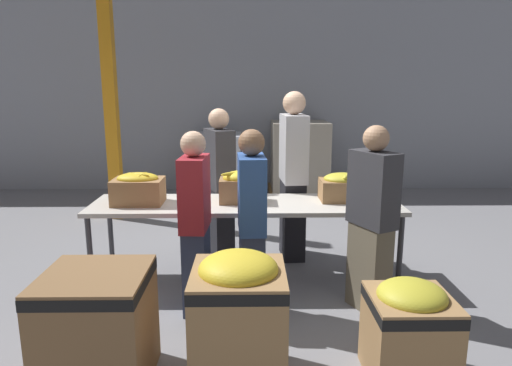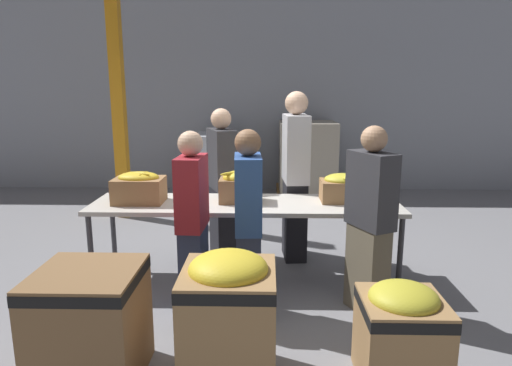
{
  "view_description": "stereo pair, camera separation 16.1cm",
  "coord_description": "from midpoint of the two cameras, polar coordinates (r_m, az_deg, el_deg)",
  "views": [
    {
      "loc": [
        0.04,
        -4.13,
        1.85
      ],
      "look_at": [
        0.1,
        0.05,
        0.95
      ],
      "focal_mm": 32.0,
      "sensor_mm": 36.0,
      "label": 1
    },
    {
      "loc": [
        0.2,
        -4.13,
        1.85
      ],
      "look_at": [
        0.1,
        0.05,
        0.95
      ],
      "focal_mm": 32.0,
      "sensor_mm": 36.0,
      "label": 2
    }
  ],
  "objects": [
    {
      "name": "donation_bin_0",
      "position": [
        3.14,
        -20.64,
        -16.27
      ],
      "size": [
        0.63,
        0.63,
        0.74
      ],
      "color": "olive",
      "rests_on": "ground_plane"
    },
    {
      "name": "volunteer_4",
      "position": [
        3.82,
        13.08,
        -4.65
      ],
      "size": [
        0.37,
        0.46,
        1.55
      ],
      "rotation": [
        0.0,
        0.0,
        2.04
      ],
      "color": "#6B604C",
      "rests_on": "ground_plane"
    },
    {
      "name": "volunteer_2",
      "position": [
        3.62,
        -1.83,
        -5.42
      ],
      "size": [
        0.23,
        0.42,
        1.53
      ],
      "rotation": [
        0.0,
        0.0,
        1.63
      ],
      "color": "#2D3856",
      "rests_on": "ground_plane"
    },
    {
      "name": "wall_back",
      "position": [
        8.16,
        -1.67,
        13.17
      ],
      "size": [
        16.0,
        0.08,
        4.0
      ],
      "color": "#9399A3",
      "rests_on": "ground_plane"
    },
    {
      "name": "volunteer_3",
      "position": [
        4.9,
        -5.48,
        -0.27
      ],
      "size": [
        0.36,
        0.48,
        1.62
      ],
      "rotation": [
        0.0,
        0.0,
        -1.19
      ],
      "color": "black",
      "rests_on": "ground_plane"
    },
    {
      "name": "ground_plane",
      "position": [
        4.53,
        -2.28,
        -11.99
      ],
      "size": [
        30.0,
        30.0,
        0.0
      ],
      "primitive_type": "plane",
      "color": "gray"
    },
    {
      "name": "volunteer_1",
      "position": [
        3.75,
        -8.81,
        -5.14
      ],
      "size": [
        0.22,
        0.41,
        1.5
      ],
      "rotation": [
        0.0,
        0.0,
        1.52
      ],
      "color": "#2D3856",
      "rests_on": "ground_plane"
    },
    {
      "name": "support_pillar",
      "position": [
        6.61,
        -18.59,
        12.81
      ],
      "size": [
        0.16,
        0.16,
        4.0
      ],
      "color": "orange",
      "rests_on": "ground_plane"
    },
    {
      "name": "sorting_table",
      "position": [
        4.29,
        -2.36,
        -3.14
      ],
      "size": [
        2.88,
        0.73,
        0.77
      ],
      "color": "beige",
      "rests_on": "ground_plane"
    },
    {
      "name": "pallet_stack_0",
      "position": [
        7.6,
        -5.79,
        2.01
      ],
      "size": [
        0.94,
        0.94,
        1.07
      ],
      "color": "olive",
      "rests_on": "ground_plane"
    },
    {
      "name": "banana_box_1",
      "position": [
        4.28,
        -3.03,
        -0.38
      ],
      "size": [
        0.39,
        0.31,
        0.31
      ],
      "color": "olive",
      "rests_on": "sorting_table"
    },
    {
      "name": "donation_bin_1",
      "position": [
        2.95,
        -3.81,
        -16.15
      ],
      "size": [
        0.58,
        0.58,
        0.86
      ],
      "color": "#A37A4C",
      "rests_on": "ground_plane"
    },
    {
      "name": "donation_bin_2",
      "position": [
        3.13,
        17.15,
        -17.0
      ],
      "size": [
        0.51,
        0.51,
        0.67
      ],
      "color": "#A37A4C",
      "rests_on": "ground_plane"
    },
    {
      "name": "volunteer_0",
      "position": [
        4.87,
        3.71,
        0.72
      ],
      "size": [
        0.28,
        0.5,
        1.79
      ],
      "rotation": [
        0.0,
        0.0,
        -1.49
      ],
      "color": "black",
      "rests_on": "ground_plane"
    },
    {
      "name": "pallet_stack_1",
      "position": [
        7.68,
        4.81,
        2.87
      ],
      "size": [
        1.0,
        1.0,
        1.26
      ],
      "color": "olive",
      "rests_on": "ground_plane"
    },
    {
      "name": "banana_box_0",
      "position": [
        4.37,
        -15.55,
        -0.62
      ],
      "size": [
        0.46,
        0.33,
        0.3
      ],
      "color": "olive",
      "rests_on": "sorting_table"
    },
    {
      "name": "banana_box_2",
      "position": [
        4.4,
        9.72,
        -0.43
      ],
      "size": [
        0.42,
        0.32,
        0.27
      ],
      "color": "olive",
      "rests_on": "sorting_table"
    }
  ]
}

